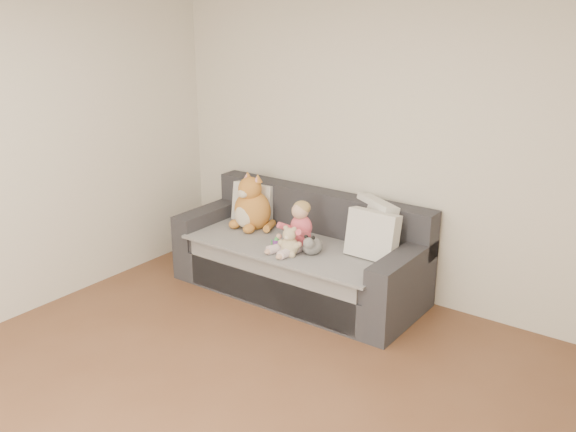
% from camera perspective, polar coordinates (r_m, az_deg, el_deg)
% --- Properties ---
extents(room_shell, '(5.00, 5.00, 5.00)m').
position_cam_1_polar(room_shell, '(3.72, -5.03, 0.27)').
color(room_shell, brown).
rests_on(room_shell, ground).
extents(sofa, '(2.20, 0.94, 0.85)m').
position_cam_1_polar(sofa, '(5.66, 1.14, -3.72)').
color(sofa, '#232428').
rests_on(sofa, ground).
extents(cushion_left, '(0.42, 0.24, 0.38)m').
position_cam_1_polar(cushion_left, '(6.03, -3.08, 1.21)').
color(cushion_left, silver).
rests_on(cushion_left, sofa).
extents(cushion_right_back, '(0.50, 0.41, 0.43)m').
position_cam_1_polar(cushion_right_back, '(5.42, 7.62, -0.71)').
color(cushion_right_back, silver).
rests_on(cushion_right_back, sofa).
extents(cushion_right_front, '(0.43, 0.20, 0.40)m').
position_cam_1_polar(cushion_right_front, '(5.21, 7.52, -1.68)').
color(cushion_right_front, silver).
rests_on(cushion_right_front, sofa).
extents(toddler, '(0.29, 0.43, 0.42)m').
position_cam_1_polar(toddler, '(5.34, 0.90, -1.20)').
color(toddler, '#E95270').
rests_on(toddler, sofa).
extents(plush_cat, '(0.43, 0.36, 0.54)m').
position_cam_1_polar(plush_cat, '(5.85, -3.26, 0.80)').
color(plush_cat, '#B66E28').
rests_on(plush_cat, sofa).
extents(teddy_bear, '(0.20, 0.15, 0.25)m').
position_cam_1_polar(teddy_bear, '(5.25, 0.13, -2.44)').
color(teddy_bear, tan).
rests_on(teddy_bear, sofa).
extents(plush_cow, '(0.15, 0.23, 0.19)m').
position_cam_1_polar(plush_cow, '(5.27, 2.14, -2.63)').
color(plush_cow, white).
rests_on(plush_cow, sofa).
extents(sippy_cup, '(0.10, 0.07, 0.11)m').
position_cam_1_polar(sippy_cup, '(5.39, -1.04, -2.39)').
color(sippy_cup, '#733798').
rests_on(sippy_cup, sofa).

